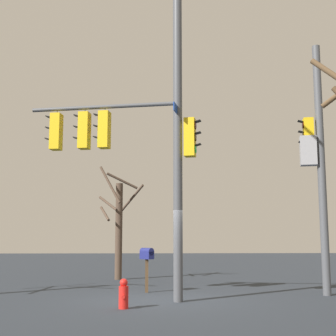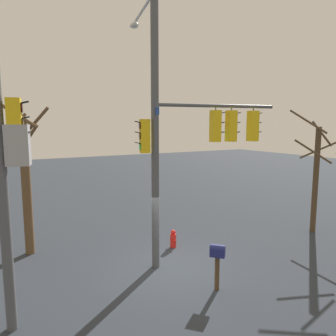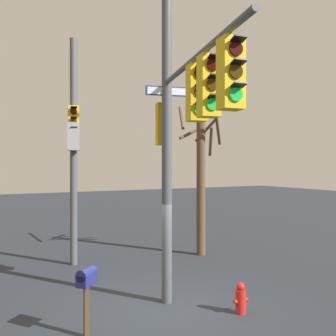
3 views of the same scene
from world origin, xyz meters
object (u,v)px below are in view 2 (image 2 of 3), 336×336
(fire_hydrant, at_px, (173,239))
(mailbox, at_px, (217,255))
(bare_tree_behind_pole, at_px, (317,173))
(bare_tree_across_street, at_px, (26,179))

(fire_hydrant, relative_size, mailbox, 0.52)
(bare_tree_behind_pole, relative_size, bare_tree_across_street, 0.95)
(mailbox, bearing_deg, bare_tree_across_street, 85.48)
(bare_tree_behind_pole, bearing_deg, bare_tree_across_street, 71.75)
(fire_hydrant, height_order, bare_tree_behind_pole, bare_tree_behind_pole)
(mailbox, distance_m, bare_tree_behind_pole, 7.59)
(bare_tree_behind_pole, bearing_deg, fire_hydrant, 76.14)
(fire_hydrant, xyz_separation_m, bare_tree_across_street, (2.24, 5.12, 2.59))
(mailbox, relative_size, bare_tree_across_street, 0.24)
(mailbox, xyz_separation_m, bare_tree_across_street, (5.74, 4.57, 1.83))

